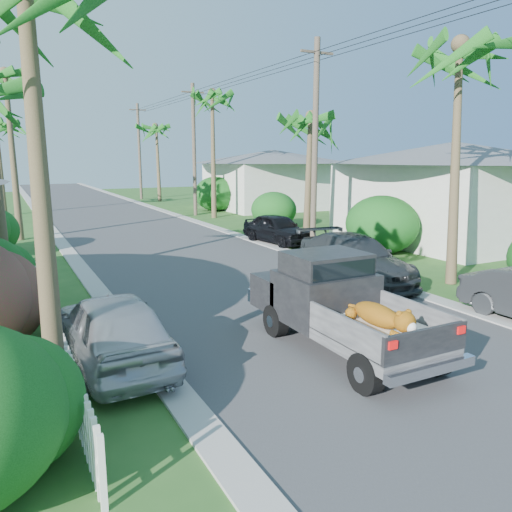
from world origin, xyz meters
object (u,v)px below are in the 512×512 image
house_right_far (273,181)px  palm_l_c (5,75)px  utility_pole_d (139,151)px  palm_r_a (465,47)px  parked_car_rf (277,229)px  palm_r_d (157,127)px  pickup_truck (333,301)px  utility_pole_b (315,145)px  parked_car_rm (354,259)px  house_right_near (451,196)px  utility_pole_c (194,149)px  palm_r_c (212,94)px  parked_car_ln (112,329)px  palm_r_b (310,117)px

house_right_far → palm_l_c: bearing=-157.2°
palm_l_c → utility_pole_d: size_ratio=1.02×
palm_r_a → palm_l_c: bearing=127.6°
utility_pole_d → palm_r_a: bearing=-88.9°
parked_car_rf → palm_r_d: 25.61m
pickup_truck → utility_pole_b: bearing=58.5°
parked_car_rm → parked_car_rf: parked_car_rm is taller
pickup_truck → house_right_near: house_right_near is taller
palm_r_a → utility_pole_c: 22.19m
utility_pole_c → utility_pole_d: size_ratio=1.00×
house_right_far → utility_pole_c: utility_pole_c is taller
palm_r_c → house_right_far: palm_r_c is taller
palm_r_a → utility_pole_b: bearing=95.7°
palm_r_d → utility_pole_b: utility_pole_b is taller
parked_car_ln → palm_r_a: bearing=-173.5°
palm_r_a → utility_pole_b: size_ratio=0.97×
utility_pole_b → palm_r_a: bearing=-84.3°
palm_r_a → utility_pole_c: size_ratio=0.97×
pickup_truck → utility_pole_d: (6.03, 39.83, 3.59)m
palm_r_b → utility_pole_d: utility_pole_d is taller
parked_car_ln → palm_r_b: 16.61m
pickup_truck → palm_l_c: size_ratio=0.56×
palm_r_d → utility_pole_c: utility_pole_c is taller
palm_r_b → palm_r_d: size_ratio=0.90×
parked_car_ln → house_right_far: (18.00, 25.68, 1.37)m
palm_r_a → house_right_far: bearing=74.4°
pickup_truck → house_right_far: size_ratio=0.57×
pickup_truck → parked_car_ln: bearing=165.9°
utility_pole_d → house_right_far: bearing=-60.4°
house_right_near → utility_pole_d: size_ratio=1.00×
utility_pole_b → house_right_far: bearing=66.5°
pickup_truck → palm_r_b: (7.03, 11.83, 4.94)m
parked_car_rm → utility_pole_b: (2.00, 5.48, 3.83)m
palm_r_a → utility_pole_c: (-0.70, 22.00, -2.82)m
palm_r_c → palm_r_d: size_ratio=1.17×
parked_car_rf → house_right_far: bearing=54.3°
utility_pole_c → palm_r_c: bearing=-73.3°
house_right_near → utility_pole_c: (-7.40, 16.00, 2.38)m
parked_car_rf → palm_r_d: (1.50, 24.84, 6.04)m
palm_r_b → palm_r_d: 25.01m
palm_l_c → parked_car_ln: bearing=-86.8°
parked_car_rf → palm_r_d: bearing=79.2°
parked_car_rm → utility_pole_d: 35.74m
utility_pole_d → house_right_near: bearing=-76.6°
palm_l_c → utility_pole_b: 15.05m
parked_car_ln → utility_pole_b: bearing=-142.6°
palm_r_b → parked_car_rf: bearing=174.2°
palm_r_a → house_right_far: size_ratio=0.97×
pickup_truck → utility_pole_b: utility_pole_b is taller
parked_car_ln → utility_pole_c: 26.23m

